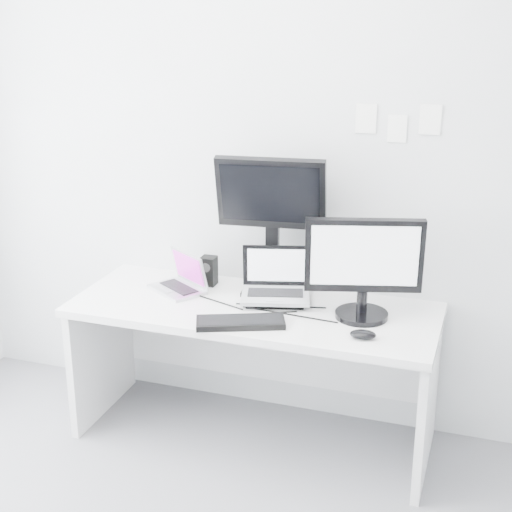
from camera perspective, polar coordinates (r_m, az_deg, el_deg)
name	(u,v)px	position (r m, az deg, el deg)	size (l,w,h in m)	color
back_wall	(276,168)	(3.83, 1.49, 6.70)	(3.60, 3.60, 0.00)	#B5B8BA
desk	(254,373)	(3.85, -0.19, -8.84)	(1.80, 0.70, 0.73)	white
macbook	(176,272)	(3.87, -6.06, -1.22)	(0.28, 0.21, 0.21)	#B3B3B9
speaker	(209,271)	(3.95, -3.60, -1.13)	(0.08, 0.08, 0.15)	black
dell_laptop	(276,276)	(3.69, 1.49, -1.56)	(0.33, 0.26, 0.28)	#B0B4B8
rear_monitor	(271,224)	(3.75, 1.18, 2.44)	(0.54, 0.19, 0.73)	black
samsung_monitor	(364,267)	(3.52, 8.17, -0.86)	(0.55, 0.25, 0.50)	black
keyboard	(241,322)	(3.49, -1.18, -5.05)	(0.41, 0.15, 0.03)	black
mouse	(363,334)	(3.39, 8.10, -5.91)	(0.12, 0.07, 0.04)	black
wall_note_0	(366,119)	(3.67, 8.33, 10.26)	(0.10, 0.00, 0.14)	white
wall_note_1	(397,129)	(3.65, 10.64, 9.46)	(0.09, 0.00, 0.13)	white
wall_note_2	(430,119)	(3.63, 13.07, 10.04)	(0.10, 0.00, 0.14)	white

